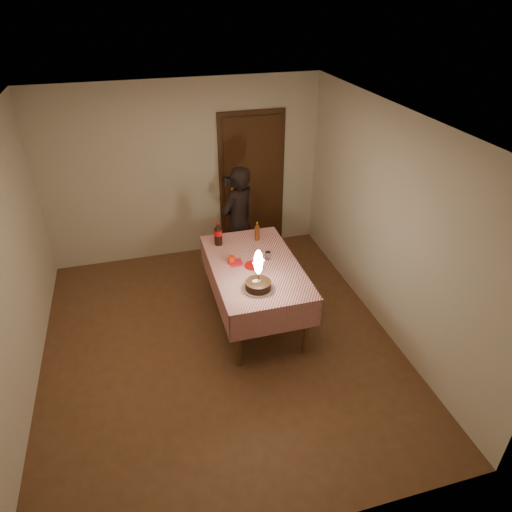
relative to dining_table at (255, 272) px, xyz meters
name	(u,v)px	position (x,y,z in m)	size (l,w,h in m)	color
ground	(220,344)	(-0.53, -0.36, -0.70)	(4.00, 4.50, 0.01)	brown
room_shell	(215,215)	(-0.49, -0.28, 0.96)	(4.04, 4.54, 2.62)	beige
dining_table	(255,272)	(0.00, 0.00, 0.00)	(1.02, 1.72, 0.80)	brown
birthday_cake	(258,280)	(-0.09, -0.48, 0.22)	(0.35, 0.35, 0.49)	white
red_plate	(254,265)	(-0.02, -0.02, 0.11)	(0.22, 0.22, 0.01)	red
red_cup	(231,260)	(-0.26, 0.10, 0.16)	(0.08, 0.08, 0.10)	red
clear_cup	(268,255)	(0.19, 0.09, 0.15)	(0.07, 0.07, 0.09)	white
napkin_stack	(236,263)	(-0.21, 0.09, 0.12)	(0.15, 0.15, 0.02)	#B61423
cola_bottle	(218,234)	(-0.32, 0.59, 0.26)	(0.10, 0.10, 0.32)	black
amber_bottle_right	(257,232)	(0.19, 0.57, 0.22)	(0.06, 0.06, 0.25)	#59250F
photographer	(238,221)	(0.08, 1.14, 0.11)	(0.70, 0.64, 1.60)	black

